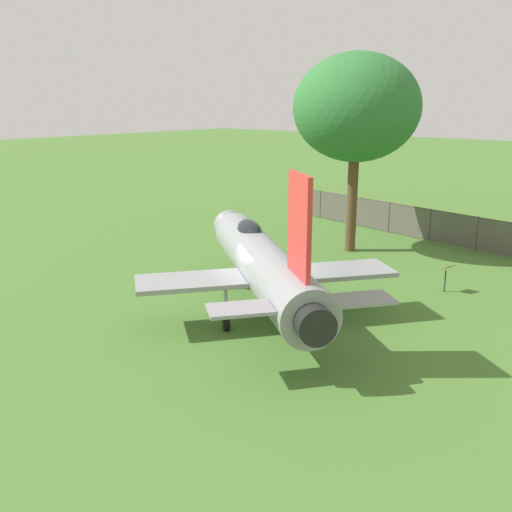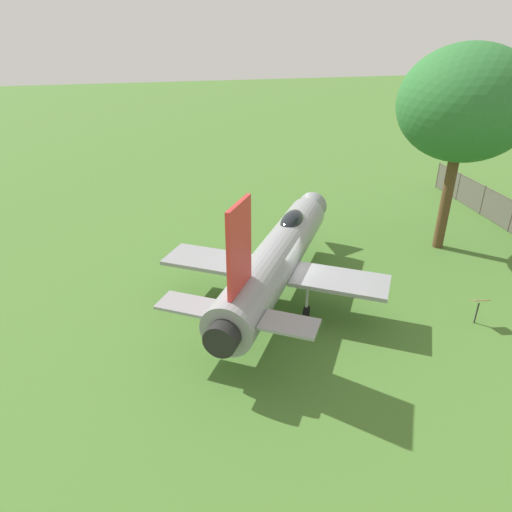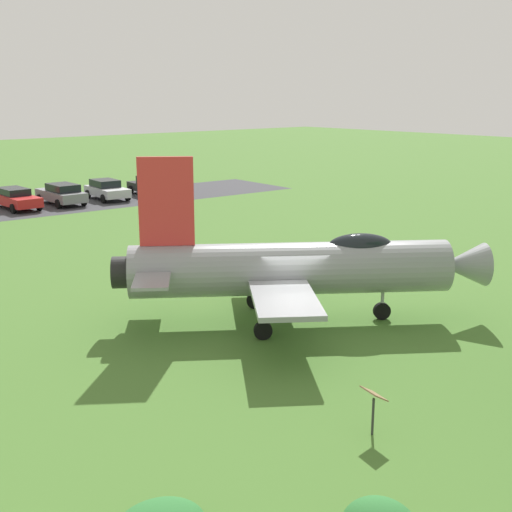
# 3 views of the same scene
# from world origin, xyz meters

# --- Properties ---
(ground_plane) EXTENTS (200.00, 200.00, 0.00)m
(ground_plane) POSITION_xyz_m (0.00, 0.00, 0.00)
(ground_plane) COLOR #47722D
(display_jet) EXTENTS (9.72, 11.65, 5.70)m
(display_jet) POSITION_xyz_m (0.21, 0.30, 1.95)
(display_jet) COLOR gray
(display_jet) RESTS_ON ground_plane
(shade_tree) EXTENTS (6.11, 6.30, 9.91)m
(shade_tree) POSITION_xyz_m (9.98, 2.57, 7.23)
(shade_tree) COLOR brown
(shade_tree) RESTS_ON ground_plane
(perimeter_fence) EXTENTS (4.82, 30.54, 1.83)m
(perimeter_fence) POSITION_xyz_m (14.03, -3.80, 0.97)
(perimeter_fence) COLOR #4C4238
(perimeter_fence) RESTS_ON ground_plane
(info_plaque) EXTENTS (0.67, 0.52, 1.14)m
(info_plaque) POSITION_xyz_m (6.89, -3.90, 0.85)
(info_plaque) COLOR #333333
(info_plaque) RESTS_ON ground_plane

